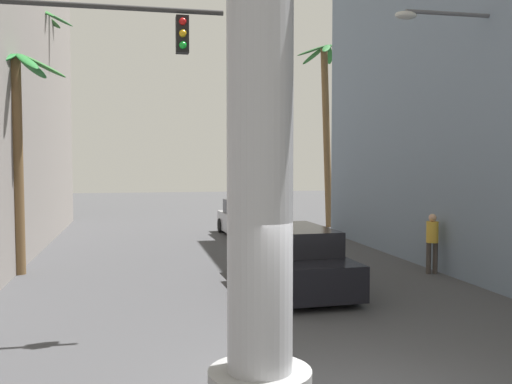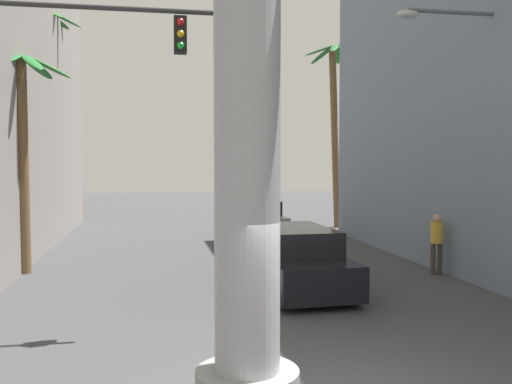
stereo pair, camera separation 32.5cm
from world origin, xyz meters
name	(u,v)px [view 1 (the left image)]	position (x,y,z in m)	size (l,w,h in m)	color
ground_plane	(226,268)	(0.00, 10.00, 0.00)	(87.21, 87.21, 0.00)	#424244
street_lamp	(478,119)	(5.75, 5.96, 4.27)	(2.80, 0.28, 6.98)	#59595E
traffic_light_mast	(24,99)	(-4.60, 4.19, 4.35)	(5.33, 0.32, 6.18)	#333333
car_lead	(291,259)	(1.21, 6.97, 0.74)	(2.22, 5.13, 1.56)	black
car_far	(248,219)	(2.10, 17.13, 0.74)	(2.18, 4.50, 1.56)	black
palm_tree_far_left	(35,102)	(-6.59, 17.64, 5.63)	(3.01, 3.19, 9.48)	brown
palm_tree_mid_left	(17,133)	(-5.88, 10.25, 4.01)	(2.70, 2.61, 6.28)	brown
palm_tree_far_right	(327,113)	(6.53, 19.72, 5.60)	(3.17, 3.09, 8.93)	brown
pedestrian_mid_right	(432,239)	(5.67, 7.96, 1.01)	(0.37, 0.37, 1.72)	#3F3833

